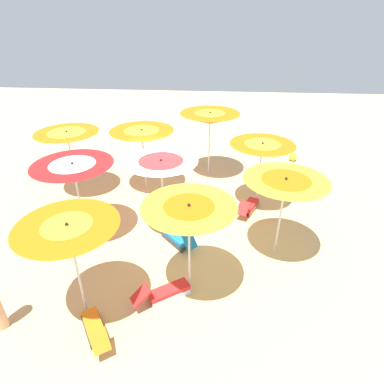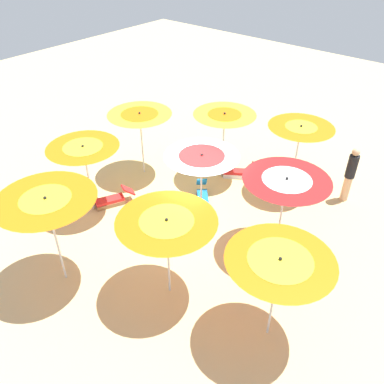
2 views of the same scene
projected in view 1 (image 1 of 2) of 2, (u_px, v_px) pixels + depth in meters
ground at (171, 221)px, 10.07m from camera, size 37.14×37.14×0.04m
beach_umbrella_0 at (67, 137)px, 10.72m from camera, size 2.11×2.11×2.28m
beach_umbrella_1 at (74, 171)px, 8.51m from camera, size 2.15×2.15×2.28m
beach_umbrella_2 at (68, 232)px, 6.06m from camera, size 1.97×1.97×2.31m
beach_umbrella_3 at (142, 136)px, 11.01m from camera, size 2.19×2.19×2.24m
beach_umbrella_4 at (161, 167)px, 8.72m from camera, size 2.01×2.01×2.28m
beach_umbrella_5 at (189, 215)px, 6.61m from camera, size 1.99×1.99×2.35m
beach_umbrella_6 at (210, 118)px, 11.91m from camera, size 2.22×2.22×2.51m
beach_umbrella_7 at (262, 150)px, 9.99m from camera, size 2.03×2.03×2.21m
beach_umbrella_8 at (285, 186)px, 7.82m from camera, size 2.07×2.07×2.25m
lounger_0 at (95, 328)px, 6.43m from camera, size 1.15×0.93×0.51m
lounger_1 at (178, 238)px, 8.96m from camera, size 1.16×1.11×0.63m
lounger_2 at (249, 206)px, 10.42m from camera, size 1.27×0.84×0.54m
lounger_3 at (165, 292)px, 7.25m from camera, size 1.04×1.32×0.56m
beach_ball at (293, 157)px, 13.99m from camera, size 0.34×0.34×0.34m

